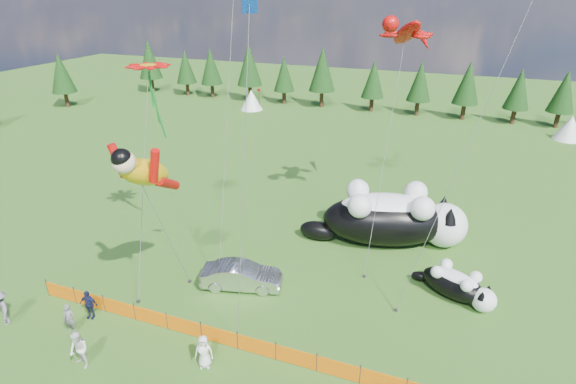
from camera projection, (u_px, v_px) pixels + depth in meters
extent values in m
plane|color=#0E3509|center=(246.00, 307.00, 24.76)|extent=(160.00, 160.00, 0.00)
cylinder|color=#262626|center=(47.00, 287.00, 25.47)|extent=(0.06, 0.06, 1.10)
cylinder|color=#262626|center=(75.00, 295.00, 24.84)|extent=(0.06, 0.06, 1.10)
cylinder|color=#262626|center=(104.00, 303.00, 24.20)|extent=(0.06, 0.06, 1.10)
cylinder|color=#262626|center=(135.00, 312.00, 23.57)|extent=(0.06, 0.06, 1.10)
cylinder|color=#262626|center=(167.00, 321.00, 22.93)|extent=(0.06, 0.06, 1.10)
cylinder|color=#262626|center=(201.00, 330.00, 22.30)|extent=(0.06, 0.06, 1.10)
cylinder|color=#262626|center=(237.00, 340.00, 21.66)|extent=(0.06, 0.06, 1.10)
cylinder|color=#262626|center=(276.00, 351.00, 21.03)|extent=(0.06, 0.06, 1.10)
cylinder|color=#262626|center=(317.00, 362.00, 20.39)|extent=(0.06, 0.06, 1.10)
cylinder|color=#262626|center=(360.00, 374.00, 19.76)|extent=(0.06, 0.06, 1.10)
cube|color=#E96504|center=(61.00, 292.00, 25.17)|extent=(2.00, 0.04, 0.90)
cube|color=#E96504|center=(89.00, 300.00, 24.54)|extent=(2.00, 0.04, 0.90)
cube|color=#E96504|center=(119.00, 308.00, 23.90)|extent=(2.00, 0.04, 0.90)
cube|color=#E96504|center=(151.00, 317.00, 23.27)|extent=(2.00, 0.04, 0.90)
cube|color=#E96504|center=(184.00, 326.00, 22.63)|extent=(2.00, 0.04, 0.90)
cube|color=#E96504|center=(219.00, 336.00, 22.00)|extent=(2.00, 0.04, 0.90)
cube|color=#E96504|center=(256.00, 346.00, 21.36)|extent=(2.00, 0.04, 0.90)
cube|color=#E96504|center=(296.00, 357.00, 20.73)|extent=(2.00, 0.04, 0.90)
cube|color=#E96504|center=(338.00, 369.00, 20.09)|extent=(2.00, 0.04, 0.90)
cube|color=#E96504|center=(383.00, 382.00, 19.46)|extent=(2.00, 0.04, 0.90)
ellipsoid|color=black|center=(385.00, 220.00, 30.39)|extent=(9.21, 6.06, 3.38)
ellipsoid|color=white|center=(386.00, 209.00, 30.04)|extent=(6.91, 4.42, 2.07)
sphere|color=white|center=(444.00, 225.00, 30.16)|extent=(3.01, 3.01, 3.01)
sphere|color=#E65975|center=(464.00, 226.00, 30.06)|extent=(0.42, 0.42, 0.42)
ellipsoid|color=black|center=(318.00, 231.00, 31.18)|extent=(2.89, 1.97, 1.32)
cone|color=black|center=(450.00, 215.00, 28.84)|extent=(1.05, 1.05, 1.05)
cone|color=black|center=(444.00, 203.00, 30.48)|extent=(1.05, 1.05, 1.05)
sphere|color=white|center=(416.00, 192.00, 30.67)|extent=(1.58, 1.58, 1.58)
sphere|color=white|center=(422.00, 208.00, 28.46)|extent=(1.58, 1.58, 1.58)
sphere|color=white|center=(358.00, 190.00, 30.98)|extent=(1.58, 1.58, 1.58)
sphere|color=white|center=(360.00, 206.00, 28.77)|extent=(1.58, 1.58, 1.58)
ellipsoid|color=black|center=(454.00, 285.00, 25.37)|extent=(4.15, 3.20, 1.51)
ellipsoid|color=white|center=(455.00, 279.00, 25.21)|extent=(3.11, 2.35, 0.92)
sphere|color=white|center=(484.00, 300.00, 24.26)|extent=(1.34, 1.34, 1.34)
sphere|color=#E65975|center=(494.00, 305.00, 23.89)|extent=(0.19, 0.19, 0.19)
ellipsoid|color=black|center=(421.00, 277.00, 26.87)|extent=(1.31, 1.03, 0.59)
cone|color=black|center=(482.00, 295.00, 23.78)|extent=(0.47, 0.47, 0.47)
cone|color=black|center=(489.00, 289.00, 24.29)|extent=(0.47, 0.47, 0.47)
sphere|color=white|center=(476.00, 277.00, 24.81)|extent=(0.70, 0.70, 0.70)
sphere|color=white|center=(467.00, 286.00, 24.13)|extent=(0.70, 0.70, 0.70)
sphere|color=white|center=(446.00, 264.00, 25.96)|extent=(0.70, 0.70, 0.70)
sphere|color=white|center=(437.00, 272.00, 25.27)|extent=(0.70, 0.70, 0.70)
imported|color=silver|center=(241.00, 276.00, 26.11)|extent=(4.93, 2.77, 1.54)
imported|color=slate|center=(69.00, 319.00, 22.63)|extent=(0.69, 0.54, 1.68)
imported|color=silver|center=(79.00, 350.00, 20.50)|extent=(1.04, 0.76, 1.93)
imported|color=#161A3E|center=(89.00, 304.00, 23.66)|extent=(1.06, 0.66, 1.69)
imported|color=slate|center=(2.00, 308.00, 23.17)|extent=(1.44, 1.20, 1.98)
imported|color=silver|center=(204.00, 352.00, 20.56)|extent=(0.98, 0.80, 1.73)
cylinder|color=#595959|center=(170.00, 232.00, 24.05)|extent=(0.03, 0.03, 8.30)
cube|color=#262626|center=(190.00, 281.00, 26.79)|extent=(0.15, 0.15, 0.16)
cylinder|color=#595959|center=(386.00, 152.00, 27.63)|extent=(0.03, 0.03, 15.28)
cube|color=#262626|center=(364.00, 276.00, 27.27)|extent=(0.15, 0.15, 0.16)
cylinder|color=#595959|center=(143.00, 184.00, 24.91)|extent=(0.03, 0.03, 13.04)
cube|color=#262626|center=(138.00, 301.00, 25.08)|extent=(0.15, 0.15, 0.16)
cube|color=#18882A|center=(153.00, 106.00, 25.71)|extent=(0.18, 0.18, 3.99)
cylinder|color=#595959|center=(226.00, 140.00, 25.06)|extent=(0.03, 0.03, 16.85)
cube|color=#262626|center=(218.00, 284.00, 26.57)|extent=(0.15, 0.15, 0.16)
cylinder|color=#595959|center=(483.00, 112.00, 21.14)|extent=(0.03, 0.03, 22.31)
cube|color=#262626|center=(396.00, 310.00, 24.41)|extent=(0.15, 0.15, 0.16)
cylinder|color=#595959|center=(243.00, 202.00, 18.86)|extent=(0.03, 0.03, 15.48)
cube|color=#262626|center=(238.00, 343.00, 22.16)|extent=(0.15, 0.15, 0.16)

